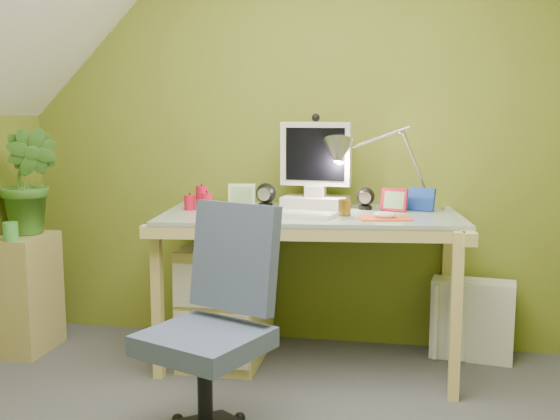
% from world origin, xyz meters
% --- Properties ---
extents(wall_back, '(3.20, 0.01, 2.40)m').
position_xyz_m(wall_back, '(0.00, 1.60, 1.20)').
color(wall_back, olive).
rests_on(wall_back, floor).
extents(desk, '(1.58, 0.91, 0.81)m').
position_xyz_m(desk, '(0.12, 1.23, 0.40)').
color(desk, '#D2B96E').
rests_on(desk, floor).
extents(monitor, '(0.37, 0.24, 0.48)m').
position_xyz_m(monitor, '(0.12, 1.41, 1.05)').
color(monitor, silver).
rests_on(monitor, desk).
extents(speaker_left, '(0.12, 0.12, 0.13)m').
position_xyz_m(speaker_left, '(-0.15, 1.39, 0.87)').
color(speaker_left, black).
rests_on(speaker_left, desk).
extents(speaker_right, '(0.12, 0.12, 0.12)m').
position_xyz_m(speaker_right, '(0.39, 1.39, 0.87)').
color(speaker_right, black).
rests_on(speaker_right, desk).
extents(keyboard, '(0.46, 0.24, 0.02)m').
position_xyz_m(keyboard, '(0.04, 1.09, 0.82)').
color(keyboard, white).
rests_on(keyboard, desk).
extents(mousepad, '(0.27, 0.22, 0.01)m').
position_xyz_m(mousepad, '(0.50, 1.09, 0.81)').
color(mousepad, '#CB4D1F').
rests_on(mousepad, desk).
extents(mouse, '(0.12, 0.08, 0.04)m').
position_xyz_m(mouse, '(0.50, 1.09, 0.83)').
color(mouse, white).
rests_on(mouse, mousepad).
extents(amber_tumbler, '(0.08, 0.08, 0.08)m').
position_xyz_m(amber_tumbler, '(0.30, 1.15, 0.85)').
color(amber_tumbler, '#835C13').
rests_on(amber_tumbler, desk).
extents(candle_cluster, '(0.19, 0.17, 0.12)m').
position_xyz_m(candle_cluster, '(-0.48, 1.24, 0.87)').
color(candle_cluster, red).
rests_on(candle_cluster, desk).
extents(photo_frame_red, '(0.14, 0.07, 0.12)m').
position_xyz_m(photo_frame_red, '(0.54, 1.35, 0.87)').
color(photo_frame_red, '#A91226').
rests_on(photo_frame_red, desk).
extents(photo_frame_blue, '(0.14, 0.08, 0.12)m').
position_xyz_m(photo_frame_blue, '(0.68, 1.39, 0.87)').
color(photo_frame_blue, '#163797').
rests_on(photo_frame_blue, desk).
extents(photo_frame_green, '(0.15, 0.05, 0.13)m').
position_xyz_m(photo_frame_green, '(-0.28, 1.37, 0.87)').
color(photo_frame_green, '#A8CB8C').
rests_on(photo_frame_green, desk).
extents(desk_lamp, '(0.62, 0.34, 0.63)m').
position_xyz_m(desk_lamp, '(0.57, 1.41, 1.12)').
color(desk_lamp, '#BBBABF').
rests_on(desk_lamp, desk).
extents(side_ledge, '(0.24, 0.37, 0.65)m').
position_xyz_m(side_ledge, '(-1.45, 1.13, 0.33)').
color(side_ledge, tan).
rests_on(side_ledge, floor).
extents(potted_plant, '(0.33, 0.26, 0.59)m').
position_xyz_m(potted_plant, '(-1.43, 1.18, 0.95)').
color(potted_plant, '#3E7527').
rests_on(potted_plant, side_ledge).
extents(green_cup, '(0.09, 0.09, 0.10)m').
position_xyz_m(green_cup, '(-1.43, 0.98, 0.70)').
color(green_cup, green).
rests_on(green_cup, side_ledge).
extents(task_chair, '(0.64, 0.64, 0.88)m').
position_xyz_m(task_chair, '(-0.17, 0.27, 0.44)').
color(task_chair, '#434D6E').
rests_on(task_chair, floor).
extents(radiator, '(0.45, 0.23, 0.43)m').
position_xyz_m(radiator, '(0.97, 1.46, 0.21)').
color(radiator, white).
rests_on(radiator, floor).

